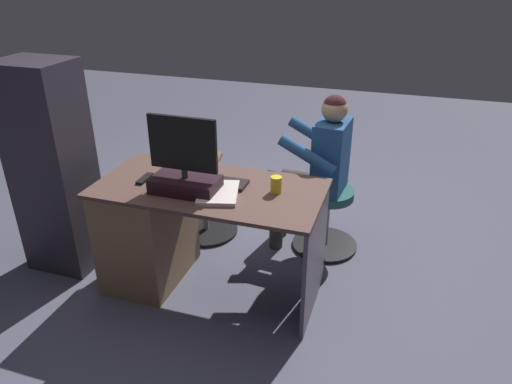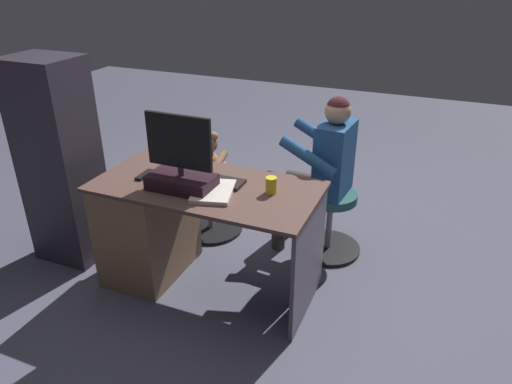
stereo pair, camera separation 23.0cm
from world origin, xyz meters
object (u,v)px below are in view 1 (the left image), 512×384
desk (160,227)px  keyboard (212,181)px  computer_mouse (167,172)px  person (318,162)px  tv_remote (145,179)px  cup (276,185)px  visitor_chair (327,216)px  teddy_bear (203,156)px  monitor (185,172)px  office_chair_teddy (205,203)px

desk → keyboard: 0.50m
computer_mouse → person: 1.04m
desk → computer_mouse: bearing=-114.2°
tv_remote → computer_mouse: bearing=-128.3°
computer_mouse → cup: 0.71m
desk → person: bearing=-141.6°
person → desk: bearing=38.4°
cup → visitor_chair: 0.86m
desk → keyboard: keyboard is taller
teddy_bear → person: (-0.84, -0.06, 0.04)m
computer_mouse → cup: (-0.71, 0.03, 0.03)m
desk → cup: 0.85m
computer_mouse → monitor: bearing=139.5°
cup → tv_remote: size_ratio=0.65×
desk → tv_remote: bearing=34.1°
keyboard → teddy_bear: 0.67m
computer_mouse → cup: size_ratio=0.99×
person → teddy_bear: bearing=3.8°
keyboard → office_chair_teddy: (0.32, -0.57, -0.48)m
teddy_bear → visitor_chair: 1.00m
cup → tv_remote: (0.80, 0.09, -0.04)m
tv_remote → cup: bearing=-175.1°
office_chair_teddy → person: bearing=-175.4°
monitor → teddy_bear: (0.22, -0.74, -0.22)m
teddy_bear → cup: bearing=140.8°
visitor_chair → office_chair_teddy: bearing=4.6°
person → computer_mouse: bearing=36.1°
office_chair_teddy → cup: bearing=141.3°
teddy_bear → keyboard: bearing=118.9°
tv_remote → teddy_bear: 0.69m
monitor → cup: 0.52m
tv_remote → visitor_chair: size_ratio=0.31×
computer_mouse → tv_remote: bearing=52.9°
monitor → person: monitor is taller
monitor → visitor_chair: monitor is taller
tv_remote → teddy_bear: size_ratio=0.43×
monitor → person: (-0.62, -0.79, -0.18)m
desk → keyboard: size_ratio=3.22×
monitor → tv_remote: bearing=-11.9°
computer_mouse → teddy_bear: 0.56m
monitor → visitor_chair: bearing=-131.4°
visitor_chair → computer_mouse: bearing=33.8°
cup → teddy_bear: bearing=-39.2°
desk → teddy_bear: bearing=-92.9°
desk → cup: size_ratio=13.95×
teddy_bear → office_chair_teddy: bearing=90.0°
keyboard → office_chair_teddy: 0.81m
tv_remote → person: size_ratio=0.13×
keyboard → visitor_chair: (-0.60, -0.64, -0.48)m
monitor → computer_mouse: size_ratio=4.67×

